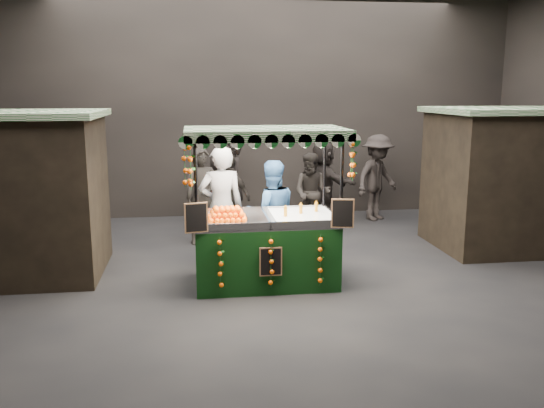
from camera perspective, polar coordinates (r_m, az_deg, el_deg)
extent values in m
plane|color=black|center=(8.95, 2.26, -7.74)|extent=(12.00, 12.00, 0.00)
cube|color=black|center=(13.42, -1.48, 9.51)|extent=(12.00, 0.10, 5.00)
cube|color=black|center=(3.68, 16.46, 4.26)|extent=(12.00, 0.10, 5.00)
cube|color=black|center=(9.90, -24.75, 0.55)|extent=(2.80, 2.00, 2.50)
cube|color=#104C18|center=(9.77, -25.38, 8.06)|extent=(3.00, 2.20, 0.10)
cube|color=black|center=(11.59, 22.87, 2.13)|extent=(2.80, 2.00, 2.50)
cube|color=#104C18|center=(11.47, 23.37, 8.55)|extent=(3.00, 2.20, 0.10)
cube|color=black|center=(8.76, -0.67, -4.89)|extent=(2.10, 1.15, 0.96)
cube|color=silver|center=(8.63, -0.68, -1.72)|extent=(2.10, 1.15, 0.04)
cylinder|color=black|center=(8.00, -7.47, -1.61)|extent=(0.05, 0.05, 2.29)
cylinder|color=black|center=(8.26, 6.86, -1.17)|extent=(0.05, 0.05, 2.29)
cylinder|color=black|center=(9.06, -7.55, -0.08)|extent=(0.05, 0.05, 2.29)
cylinder|color=black|center=(9.30, 5.16, 0.27)|extent=(0.05, 0.05, 2.29)
cube|color=#104C18|center=(8.43, -0.70, 7.30)|extent=(2.34, 1.39, 0.08)
cube|color=silver|center=(8.71, 3.07, -1.23)|extent=(0.94, 1.03, 0.08)
cube|color=black|center=(7.93, -7.55, -1.36)|extent=(0.32, 0.09, 0.42)
cube|color=black|center=(8.20, 7.03, -0.93)|extent=(0.32, 0.09, 0.42)
cube|color=black|center=(8.16, -0.12, -5.76)|extent=(0.33, 0.02, 0.42)
imported|color=gray|center=(9.49, -5.07, -0.32)|extent=(0.78, 0.55, 2.03)
imported|color=#2A5389|center=(9.53, -0.07, -0.97)|extent=(0.90, 0.72, 1.79)
imported|color=black|center=(11.01, -6.94, 0.78)|extent=(0.76, 0.59, 1.85)
imported|color=#292421|center=(11.89, 4.00, 1.12)|extent=(0.99, 0.91, 1.65)
imported|color=black|center=(11.53, -4.16, 0.78)|extent=(0.98, 0.94, 1.64)
imported|color=#2C2624|center=(13.17, 10.41, 2.60)|extent=(1.44, 1.29, 1.94)
imported|color=#2B2623|center=(12.45, -5.10, 1.57)|extent=(0.96, 0.91, 1.65)
imported|color=black|center=(12.70, 5.13, 2.17)|extent=(1.19, 1.77, 1.83)
imported|color=black|center=(12.81, -3.91, 2.24)|extent=(0.53, 0.72, 1.82)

